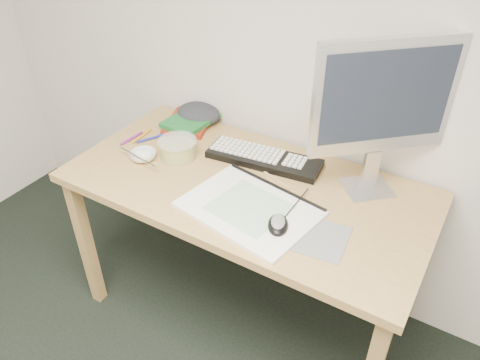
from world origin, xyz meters
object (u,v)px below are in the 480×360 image
object	(u,v)px
rice_bowl	(143,156)
monitor	(384,101)
desk	(246,200)
sketchpad	(249,209)
keyboard	(264,159)

from	to	relation	value
rice_bowl	monitor	bearing A→B (deg)	18.08
desk	rice_bowl	world-z (taller)	rice_bowl
sketchpad	monitor	size ratio (longest dim) A/B	0.79
sketchpad	desk	bearing A→B (deg)	134.21
sketchpad	rice_bowl	bearing A→B (deg)	-176.66
sketchpad	monitor	world-z (taller)	monitor
desk	monitor	world-z (taller)	monitor
desk	monitor	distance (m)	0.64
desk	keyboard	size ratio (longest dim) A/B	2.99
desk	keyboard	world-z (taller)	keyboard
sketchpad	monitor	xyz separation A→B (m)	(0.32, 0.34, 0.36)
desk	rice_bowl	xyz separation A→B (m)	(-0.45, -0.07, 0.10)
keyboard	rice_bowl	size ratio (longest dim) A/B	4.36
sketchpad	rice_bowl	distance (m)	0.54
sketchpad	keyboard	size ratio (longest dim) A/B	0.98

